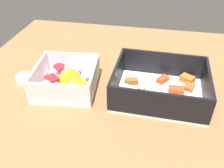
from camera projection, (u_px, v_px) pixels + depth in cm
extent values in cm
cube|color=brown|center=(118.00, 97.00, 57.44)|extent=(80.00, 80.00, 2.00)
cube|color=white|center=(159.00, 94.00, 56.29)|extent=(21.09, 17.45, 0.60)
cube|color=black|center=(117.00, 76.00, 56.09)|extent=(1.07, 16.89, 6.16)
cube|color=black|center=(207.00, 88.00, 52.53)|extent=(1.07, 16.89, 6.16)
cube|color=black|center=(162.00, 64.00, 60.76)|extent=(19.44, 1.14, 6.16)
cube|color=black|center=(158.00, 105.00, 47.86)|extent=(19.44, 1.14, 6.16)
ellipsoid|color=beige|center=(124.00, 87.00, 56.31)|extent=(3.31, 2.86, 1.39)
ellipsoid|color=beige|center=(142.00, 87.00, 56.77)|extent=(2.40, 2.03, 1.02)
ellipsoid|color=beige|center=(173.00, 105.00, 51.26)|extent=(2.77, 2.60, 1.13)
ellipsoid|color=beige|center=(122.00, 95.00, 54.19)|extent=(2.08, 2.64, 1.18)
ellipsoid|color=beige|center=(156.00, 100.00, 52.52)|extent=(3.02, 3.39, 1.40)
ellipsoid|color=beige|center=(186.00, 105.00, 51.51)|extent=(2.63, 2.48, 1.08)
ellipsoid|color=beige|center=(176.00, 98.00, 53.19)|extent=(2.10, 2.62, 1.16)
ellipsoid|color=beige|center=(137.00, 104.00, 51.28)|extent=(2.86, 3.47, 1.50)
cube|color=red|center=(176.00, 90.00, 55.92)|extent=(3.47, 2.22, 1.21)
cube|color=red|center=(163.00, 79.00, 59.45)|extent=(3.17, 3.50, 1.19)
cube|color=#AD5B1E|center=(187.00, 79.00, 59.31)|extent=(3.90, 3.60, 1.55)
cube|color=brown|center=(131.00, 81.00, 58.68)|extent=(3.48, 2.45, 1.30)
cube|color=brown|center=(189.00, 87.00, 57.13)|extent=(2.90, 3.47, 1.01)
cube|color=#387A33|center=(172.00, 106.00, 52.11)|extent=(0.60, 0.40, 0.20)
cube|color=#387A33|center=(139.00, 86.00, 57.92)|extent=(0.60, 0.40, 0.20)
cube|color=#387A33|center=(151.00, 96.00, 54.86)|extent=(0.60, 0.40, 0.20)
cube|color=#387A33|center=(148.00, 91.00, 56.46)|extent=(0.60, 0.40, 0.20)
cube|color=#387A33|center=(175.00, 94.00, 55.70)|extent=(0.60, 0.40, 0.20)
cube|color=#387A33|center=(133.00, 96.00, 54.82)|extent=(0.60, 0.40, 0.20)
cube|color=white|center=(67.00, 86.00, 58.73)|extent=(15.28, 15.45, 0.60)
cube|color=white|center=(38.00, 75.00, 57.60)|extent=(1.94, 14.18, 5.09)
cube|color=white|center=(94.00, 78.00, 56.54)|extent=(1.94, 14.18, 5.09)
cube|color=white|center=(73.00, 62.00, 62.56)|extent=(12.80, 1.81, 5.09)
cube|color=white|center=(58.00, 94.00, 51.58)|extent=(12.80, 1.81, 5.09)
ellipsoid|color=orange|center=(70.00, 79.00, 56.33)|extent=(5.90, 5.52, 4.89)
ellipsoid|color=orange|center=(78.00, 88.00, 53.47)|extent=(6.15, 5.92, 4.80)
cube|color=#F4EACC|center=(46.00, 86.00, 56.70)|extent=(2.49, 3.06, 1.65)
cube|color=#F4EACC|center=(59.00, 90.00, 55.36)|extent=(3.76, 3.20, 1.93)
cube|color=red|center=(53.00, 79.00, 58.80)|extent=(4.13, 4.00, 1.98)
sphere|color=#9ECC60|center=(77.00, 75.00, 60.65)|extent=(1.70, 1.70, 1.70)
sphere|color=#9ECC60|center=(73.00, 72.00, 61.83)|extent=(1.60, 1.60, 1.60)
sphere|color=#9ECC60|center=(67.00, 75.00, 60.34)|extent=(1.87, 1.87, 1.87)
cone|color=red|center=(59.00, 70.00, 61.82)|extent=(2.99, 2.99, 2.40)
sphere|color=navy|center=(79.00, 73.00, 62.05)|extent=(1.11, 1.11, 1.11)
sphere|color=navy|center=(88.00, 79.00, 59.70)|extent=(0.97, 0.97, 0.97)
sphere|color=navy|center=(92.00, 76.00, 60.93)|extent=(0.98, 0.98, 0.98)
cylinder|color=white|center=(24.00, 78.00, 60.61)|extent=(4.20, 4.20, 1.52)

